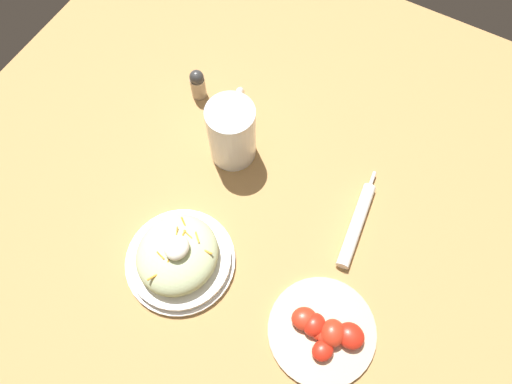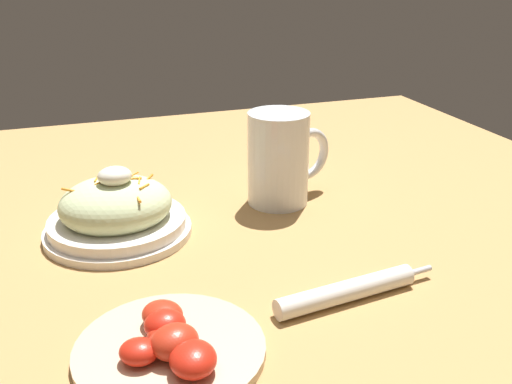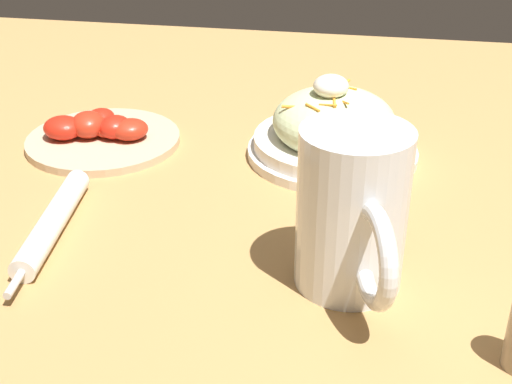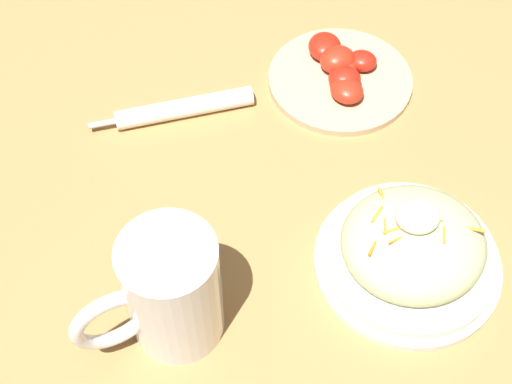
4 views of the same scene
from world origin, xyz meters
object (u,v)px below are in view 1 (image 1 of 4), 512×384
salad_plate (178,257)px  salt_shaker (198,84)px  beer_mug (232,134)px  tomato_plate (324,331)px  napkin_roll (357,224)px

salad_plate → salt_shaker: 0.40m
beer_mug → tomato_plate: (-0.25, -0.34, -0.05)m
salad_plate → beer_mug: size_ratio=1.37×
tomato_plate → salt_shaker: bearing=54.8°
beer_mug → tomato_plate: bearing=-126.5°
salad_plate → tomato_plate: bearing=-87.0°
tomato_plate → salt_shaker: salt_shaker is taller
salt_shaker → beer_mug: bearing=-121.7°
napkin_roll → salt_shaker: 0.47m
beer_mug → salt_shaker: (0.09, 0.14, -0.03)m
tomato_plate → salad_plate: bearing=93.0°
salad_plate → tomato_plate: salad_plate is taller
beer_mug → napkin_roll: (-0.03, -0.31, -0.06)m
napkin_roll → salt_shaker: bearing=75.1°
beer_mug → tomato_plate: beer_mug is taller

